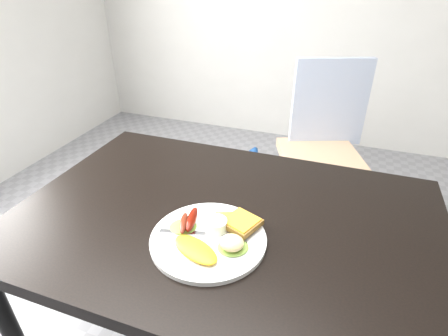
{
  "coord_description": "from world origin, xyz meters",
  "views": [
    {
      "loc": [
        0.26,
        -0.75,
        1.36
      ],
      "look_at": [
        -0.01,
        -0.0,
        0.9
      ],
      "focal_mm": 28.0,
      "sensor_mm": 36.0,
      "label": 1
    }
  ],
  "objects_px": {
    "person": "(291,133)",
    "dining_chair": "(320,157)",
    "dining_table": "(226,220)",
    "plate": "(208,239)"
  },
  "relations": [
    {
      "from": "dining_table",
      "to": "dining_chair",
      "type": "distance_m",
      "value": 1.08
    },
    {
      "from": "dining_table",
      "to": "dining_chair",
      "type": "height_order",
      "value": "dining_table"
    },
    {
      "from": "plate",
      "to": "person",
      "type": "bearing_deg",
      "value": 87.19
    },
    {
      "from": "person",
      "to": "plate",
      "type": "distance_m",
      "value": 0.99
    },
    {
      "from": "dining_table",
      "to": "plate",
      "type": "relative_size",
      "value": 4.02
    },
    {
      "from": "person",
      "to": "plate",
      "type": "relative_size",
      "value": 4.3
    },
    {
      "from": "dining_chair",
      "to": "plate",
      "type": "xyz_separation_m",
      "value": [
        -0.2,
        -1.14,
        0.31
      ]
    },
    {
      "from": "dining_chair",
      "to": "plate",
      "type": "bearing_deg",
      "value": -120.7
    },
    {
      "from": "dining_table",
      "to": "person",
      "type": "distance_m",
      "value": 0.86
    },
    {
      "from": "person",
      "to": "dining_chair",
      "type": "bearing_deg",
      "value": -152.94
    }
  ]
}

